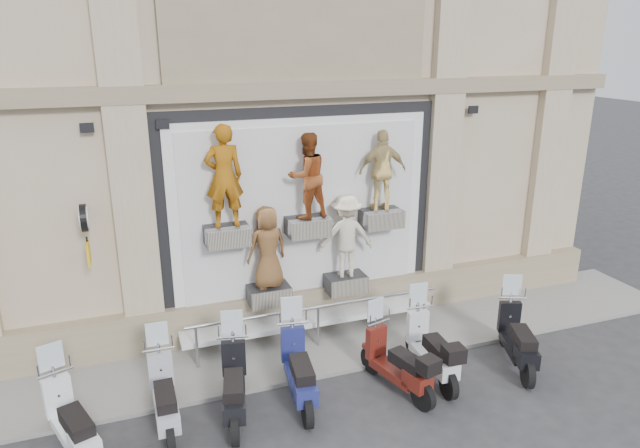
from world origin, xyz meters
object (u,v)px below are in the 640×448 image
Objects in this scene: scooter_f at (397,352)px; scooter_h at (519,327)px; clock_sign_bracket at (85,226)px; scooter_b at (69,410)px; scooter_c at (163,384)px; scooter_d at (233,373)px; guard_rail at (318,327)px; scooter_g at (432,338)px; scooter_e at (299,357)px.

scooter_h is (2.43, -0.05, 0.03)m from scooter_f.
clock_sign_bracket is 0.54× the size of scooter_b.
scooter_d is (1.06, -0.09, 0.03)m from scooter_c.
guard_rail is 2.77× the size of scooter_c.
scooter_g is (4.54, -0.17, 0.02)m from scooter_c.
scooter_e is (2.14, -0.04, 0.05)m from scooter_c.
scooter_b is 5.08m from scooter_f.
guard_rail is 2.79× the size of scooter_f.
scooter_g is at bearing -44.94° from guard_rail.
guard_rail is 3.69m from scooter_h.
clock_sign_bracket is 3.43m from scooter_d.
clock_sign_bracket is 7.74m from scooter_h.
clock_sign_bracket reaches higher than scooter_b.
guard_rail is 3.30m from scooter_c.
scooter_h is at bearing -21.32° from scooter_b.
guard_rail is at bearing 24.91° from scooter_c.
scooter_b is 1.03× the size of scooter_c.
clock_sign_bracket reaches higher than scooter_f.
guard_rail is 2.22m from scooter_g.
clock_sign_bracket is at bearing 59.25° from scooter_b.
scooter_d is at bearing -142.71° from guard_rail.
guard_rail is 2.67× the size of scooter_b.
guard_rail is 2.67× the size of scooter_h.
scooter_f is (2.72, -0.25, -0.03)m from scooter_d.
guard_rail is at bearing 0.43° from scooter_b.
scooter_c is 1.01× the size of scooter_f.
scooter_b is 5.85m from scooter_g.
scooter_h reaches higher than scooter_b.
scooter_d is at bearing 160.58° from scooter_f.
scooter_c is at bearing -162.01° from scooter_h.
scooter_g is at bearing 4.60° from scooter_e.
scooter_f is 0.96× the size of scooter_h.
scooter_c is 4.55m from scooter_g.
scooter_g is (3.49, -0.08, -0.00)m from scooter_d.
scooter_d is (1.97, -1.94, -2.03)m from clock_sign_bracket.
scooter_h is (6.21, -0.39, 0.03)m from scooter_c.
guard_rail is 1.92m from scooter_f.
scooter_b is 1.32m from scooter_c.
scooter_h is (1.67, -0.22, 0.00)m from scooter_g.
scooter_e is at bearing -120.73° from guard_rail.
guard_rail is 2.68× the size of scooter_g.
scooter_h reaches higher than scooter_g.
scooter_e is 1.07× the size of scooter_f.
clock_sign_bracket reaches higher than scooter_h.
scooter_e is 1.03× the size of scooter_g.
clock_sign_bracket is at bearing 163.71° from scooter_g.
scooter_f is at bearing -163.19° from scooter_g.
scooter_h is at bearing 8.49° from scooter_d.
scooter_d is 1.05× the size of scooter_f.
scooter_b is at bearing -170.12° from scooter_c.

